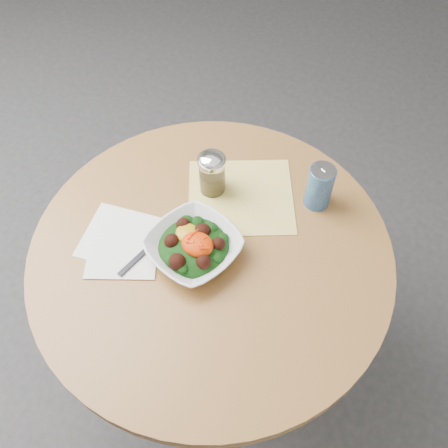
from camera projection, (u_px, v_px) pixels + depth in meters
name	position (u px, v px, depth m)	size (l,w,h in m)	color
ground	(215.00, 356.00, 1.85)	(6.00, 6.00, 0.00)	#2F2F31
table	(212.00, 287.00, 1.39)	(0.90, 0.90, 0.75)	black
cloth_napkin	(241.00, 196.00, 1.32)	(0.27, 0.25, 0.00)	yellow
paper_napkins	(121.00, 243.00, 1.24)	(0.24, 0.24, 0.00)	white
salad_bowl	(194.00, 246.00, 1.20)	(0.27, 0.27, 0.08)	white
fork	(149.00, 248.00, 1.22)	(0.06, 0.19, 0.00)	black
spice_shaker	(212.00, 173.00, 1.29)	(0.07, 0.07, 0.13)	silver
beverage_can	(320.00, 186.00, 1.26)	(0.07, 0.07, 0.13)	navy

